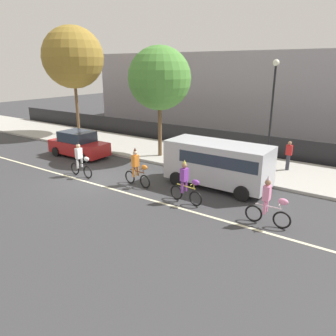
{
  "coord_description": "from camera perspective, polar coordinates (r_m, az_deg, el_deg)",
  "views": [
    {
      "loc": [
        12.34,
        -11.06,
        5.71
      ],
      "look_at": [
        3.82,
        1.2,
        1.0
      ],
      "focal_mm": 35.0,
      "sensor_mm": 36.0,
      "label": 1
    }
  ],
  "objects": [
    {
      "name": "sidewalk_curb",
      "position": [
        22.19,
        -0.29,
        2.8
      ],
      "size": [
        60.0,
        5.0,
        0.15
      ],
      "primitive_type": "cube",
      "color": "#ADAAA3",
      "rests_on": "ground"
    },
    {
      "name": "pedestrian_onlooker",
      "position": [
        19.11,
        20.26,
        2.18
      ],
      "size": [
        0.32,
        0.2,
        1.62
      ],
      "color": "#33333D",
      "rests_on": "sidewalk_curb"
    },
    {
      "name": "fence_line",
      "position": [
        24.41,
        3.64,
        5.63
      ],
      "size": [
        40.0,
        0.08,
        1.4
      ],
      "primitive_type": "cube",
      "color": "black",
      "rests_on": "ground"
    },
    {
      "name": "parade_cyclist_purple",
      "position": [
        14.0,
        3.2,
        -2.88
      ],
      "size": [
        1.72,
        0.5,
        1.92
      ],
      "color": "black",
      "rests_on": "ground"
    },
    {
      "name": "building_backdrop",
      "position": [
        31.43,
        13.08,
        12.83
      ],
      "size": [
        28.0,
        8.0,
        6.77
      ],
      "primitive_type": "cube",
      "color": "#99939E",
      "rests_on": "ground"
    },
    {
      "name": "parade_cyclist_pink",
      "position": [
        12.61,
        17.18,
        -6.03
      ],
      "size": [
        1.72,
        0.5,
        1.92
      ],
      "color": "black",
      "rests_on": "ground"
    },
    {
      "name": "ground_plane",
      "position": [
        17.53,
        -12.61,
        -1.94
      ],
      "size": [
        80.0,
        80.0,
        0.0
      ],
      "primitive_type": "plane",
      "color": "#38383A"
    },
    {
      "name": "parked_van_silver",
      "position": [
        15.88,
        8.91,
        1.09
      ],
      "size": [
        5.0,
        2.22,
        2.18
      ],
      "color": "silver",
      "rests_on": "ground"
    },
    {
      "name": "street_tree_near_lamp",
      "position": [
        28.61,
        -16.23,
        18.0
      ],
      "size": [
        4.88,
        4.88,
        8.58
      ],
      "color": "brown",
      "rests_on": "sidewalk_curb"
    },
    {
      "name": "parade_cyclist_orange",
      "position": [
        16.03,
        -5.39,
        -0.26
      ],
      "size": [
        1.72,
        0.5,
        1.92
      ],
      "color": "black",
      "rests_on": "ground"
    },
    {
      "name": "parade_cyclist_zebra",
      "position": [
        17.92,
        -14.96,
        1.14
      ],
      "size": [
        1.72,
        0.5,
        1.92
      ],
      "color": "black",
      "rests_on": "ground"
    },
    {
      "name": "street_lamp_post",
      "position": [
        19.72,
        17.8,
        11.68
      ],
      "size": [
        0.36,
        0.36,
        5.86
      ],
      "color": "black",
      "rests_on": "sidewalk_curb"
    },
    {
      "name": "street_tree_far_corner",
      "position": [
        20.38,
        -1.49,
        15.32
      ],
      "size": [
        3.81,
        3.81,
        6.7
      ],
      "color": "brown",
      "rests_on": "sidewalk_curb"
    },
    {
      "name": "road_centre_line",
      "position": [
        17.22,
        -13.82,
        -2.38
      ],
      "size": [
        36.0,
        0.14,
        0.01
      ],
      "primitive_type": "cube",
      "color": "beige",
      "rests_on": "ground"
    },
    {
      "name": "parked_car_red",
      "position": [
        22.06,
        -15.32,
        3.96
      ],
      "size": [
        4.1,
        1.92,
        1.64
      ],
      "color": "#AD1E1E",
      "rests_on": "ground"
    }
  ]
}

